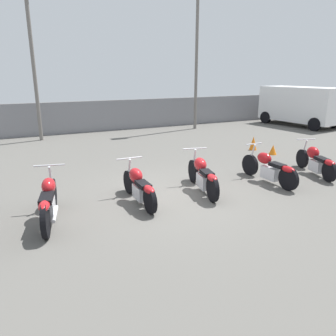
{
  "coord_description": "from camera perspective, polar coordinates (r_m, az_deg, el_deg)",
  "views": [
    {
      "loc": [
        -3.44,
        -6.83,
        2.93
      ],
      "look_at": [
        0.0,
        0.25,
        0.65
      ],
      "focal_mm": 35.0,
      "sensor_mm": 36.0,
      "label": 1
    }
  ],
  "objects": [
    {
      "name": "light_pole_left",
      "position": [
        18.1,
        5.09,
        22.68
      ],
      "size": [
        0.7,
        0.35,
        8.6
      ],
      "color": "slate",
      "rests_on": "ground_plane"
    },
    {
      "name": "traffic_cone_far",
      "position": [
        13.43,
        14.63,
        4.22
      ],
      "size": [
        0.3,
        0.3,
        0.54
      ],
      "color": "orange",
      "rests_on": "ground_plane"
    },
    {
      "name": "ground_plane",
      "position": [
        8.19,
        0.78,
        -4.82
      ],
      "size": [
        60.0,
        60.0,
        0.0
      ],
      "primitive_type": "plane",
      "color": "#5B5954"
    },
    {
      "name": "motorcycle_slot_1",
      "position": [
        7.07,
        -20.04,
        -5.45
      ],
      "size": [
        0.74,
        2.09,
        1.04
      ],
      "rotation": [
        0.0,
        0.0,
        -0.22
      ],
      "color": "black",
      "rests_on": "ground_plane"
    },
    {
      "name": "motorcycle_slot_5",
      "position": [
        10.72,
        24.38,
        1.13
      ],
      "size": [
        0.86,
        1.97,
        0.96
      ],
      "rotation": [
        0.0,
        0.0,
        -0.31
      ],
      "color": "black",
      "rests_on": "ground_plane"
    },
    {
      "name": "parked_van",
      "position": [
        20.55,
        22.03,
        10.23
      ],
      "size": [
        2.43,
        4.7,
        2.19
      ],
      "rotation": [
        0.0,
        0.0,
        0.11
      ],
      "color": "white",
      "rests_on": "ground_plane"
    },
    {
      "name": "traffic_cone_near",
      "position": [
        12.87,
        17.8,
        3.06
      ],
      "size": [
        0.29,
        0.29,
        0.36
      ],
      "color": "orange",
      "rests_on": "ground_plane"
    },
    {
      "name": "light_pole_right",
      "position": [
        15.81,
        -22.61,
        18.27
      ],
      "size": [
        0.7,
        0.35,
        6.35
      ],
      "color": "slate",
      "rests_on": "ground_plane"
    },
    {
      "name": "motorcycle_slot_3",
      "position": [
        8.4,
        6.06,
        -1.2
      ],
      "size": [
        0.76,
        2.09,
        1.0
      ],
      "rotation": [
        0.0,
        0.0,
        -0.21
      ],
      "color": "black",
      "rests_on": "ground_plane"
    },
    {
      "name": "fence_back",
      "position": [
        17.36,
        -14.45,
        8.58
      ],
      "size": [
        40.0,
        0.04,
        1.57
      ],
      "color": "gray",
      "rests_on": "ground_plane"
    },
    {
      "name": "motorcycle_slot_4",
      "position": [
        9.45,
        17.24,
        -0.01
      ],
      "size": [
        0.57,
        2.11,
        0.98
      ],
      "rotation": [
        0.0,
        0.0,
        0.01
      ],
      "color": "black",
      "rests_on": "ground_plane"
    },
    {
      "name": "motorcycle_slot_2",
      "position": [
        7.64,
        -5.06,
        -3.15
      ],
      "size": [
        0.65,
        1.98,
        0.95
      ],
      "rotation": [
        0.0,
        0.0,
        -0.01
      ],
      "color": "black",
      "rests_on": "ground_plane"
    }
  ]
}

